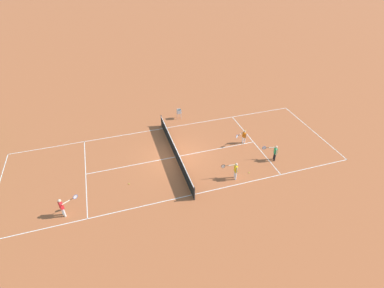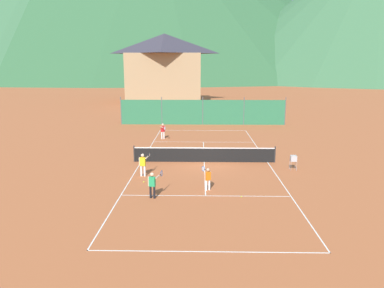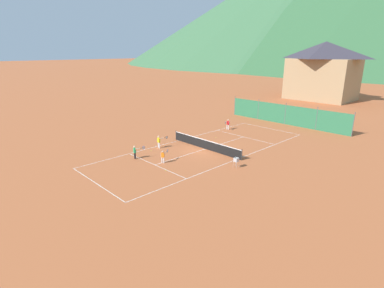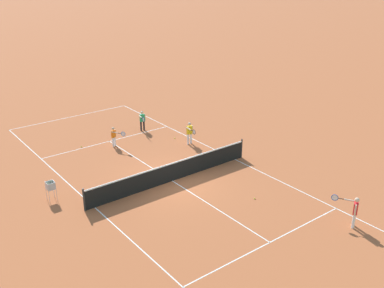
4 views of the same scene
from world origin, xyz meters
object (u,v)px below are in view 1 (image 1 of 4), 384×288
Objects in this scene: player_near_service at (244,136)px; tennis_ball_mid_court at (249,173)px; tennis_ball_far_corner at (246,130)px; player_near_baseline at (62,206)px; player_far_service at (235,170)px; tennis_ball_by_net_left at (129,184)px; tennis_net at (175,152)px; ball_hopper at (179,112)px; player_far_baseline at (275,152)px.

tennis_ball_mid_court is (-3.39, 1.15, -0.64)m from player_near_service.
player_near_service is at bearing 147.26° from tennis_ball_far_corner.
player_near_service is 13.63m from player_near_baseline.
player_far_service is at bearing 99.42° from tennis_ball_mid_court.
tennis_net is at bearing -62.80° from tennis_ball_by_net_left.
player_near_service is at bearing -77.76° from tennis_ball_by_net_left.
tennis_net is 10.31× the size of ball_hopper.
player_near_service is at bearing -144.02° from ball_hopper.
ball_hopper is at bearing -37.18° from tennis_ball_by_net_left.
player_near_service is 1.29× the size of ball_hopper.
tennis_ball_mid_court is at bearing 108.62° from player_far_baseline.
tennis_ball_mid_court is (-0.79, 2.34, -0.70)m from player_far_baseline.
player_far_service is 1.47× the size of ball_hopper.
player_near_baseline reaches higher than ball_hopper.
player_far_baseline is at bearing -155.33° from player_near_service.
player_far_baseline is 19.03× the size of tennis_ball_far_corner.
tennis_ball_by_net_left is at bearing -68.88° from player_near_baseline.
player_near_service is 2.00m from tennis_ball_far_corner.
tennis_ball_by_net_left is at bearing 142.82° from ball_hopper.
player_near_service is at bearing -33.19° from player_far_service.
tennis_ball_mid_court is 5.44m from tennis_ball_far_corner.
tennis_ball_by_net_left is 0.07× the size of ball_hopper.
tennis_net reaches higher than tennis_ball_far_corner.
tennis_ball_mid_court is 0.07× the size of ball_hopper.
player_far_service is 19.85× the size of tennis_ball_by_net_left.
tennis_ball_far_corner is at bearing -126.84° from ball_hopper.
ball_hopper reaches higher than tennis_ball_mid_court.
ball_hopper is (8.58, 2.62, 0.63)m from tennis_ball_mid_court.
player_far_baseline is (-2.50, -6.73, 0.23)m from tennis_net.
tennis_net is 5.58m from ball_hopper.
tennis_ball_far_corner is at bearing -23.55° from tennis_ball_mid_court.
player_near_service reaches higher than tennis_net.
player_near_baseline is 19.97× the size of tennis_ball_far_corner.
player_far_baseline is 9.24m from ball_hopper.
tennis_net is at bearing 104.55° from tennis_ball_far_corner.
tennis_ball_far_corner is (1.70, -6.56, -0.47)m from tennis_net.
player_near_baseline reaches higher than tennis_ball_by_net_left.
player_near_service reaches higher than ball_hopper.
ball_hopper is at bearing -47.16° from player_near_baseline.
tennis_ball_by_net_left is at bearing 117.20° from tennis_net.
tennis_net is 4.17m from tennis_ball_by_net_left.
tennis_ball_far_corner is (4.99, -2.17, 0.00)m from tennis_ball_mid_court.
player_far_service is 8.89m from ball_hopper.
player_far_service is 19.85× the size of tennis_ball_mid_court.
player_far_service is (-3.48, -3.18, 0.26)m from tennis_net.
tennis_net is 7.18m from player_far_baseline.
player_near_service is at bearing -18.69° from tennis_ball_mid_court.
tennis_ball_mid_court is at bearing -126.82° from tennis_net.
tennis_ball_by_net_left and tennis_ball_far_corner have the same top height.
player_near_baseline is at bearing 114.13° from tennis_net.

